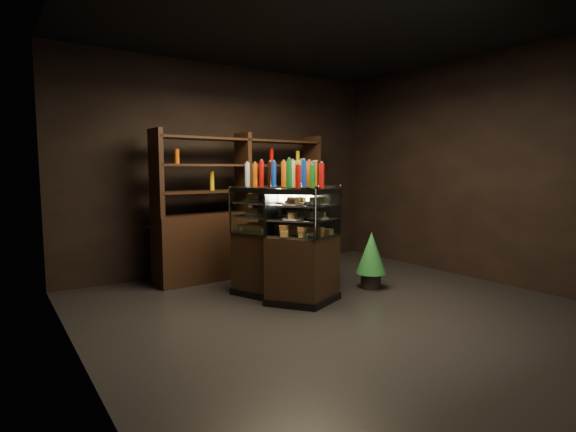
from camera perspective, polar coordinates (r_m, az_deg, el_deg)
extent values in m
plane|color=black|center=(4.92, 6.38, -11.81)|extent=(5.00, 5.00, 0.00)
cube|color=black|center=(6.78, -7.41, 5.95)|extent=(5.00, 0.02, 3.00)
cube|color=black|center=(6.59, 23.37, 5.51)|extent=(0.02, 5.00, 3.00)
cube|color=black|center=(3.59, -25.39, 5.37)|extent=(0.02, 5.00, 3.00)
cube|color=black|center=(4.92, 6.82, 23.70)|extent=(5.00, 5.00, 0.02)
cube|color=black|center=(5.37, 2.14, -6.07)|extent=(1.27, 1.15, 0.76)
cube|color=black|center=(5.45, 2.13, -9.55)|extent=(1.31, 1.19, 0.08)
cube|color=black|center=(5.26, 2.18, 3.37)|extent=(1.27, 1.15, 0.06)
cube|color=silver|center=(5.30, 2.16, -1.96)|extent=(1.21, 1.09, 0.02)
cube|color=silver|center=(5.28, 2.16, -0.05)|extent=(1.21, 1.09, 0.02)
cube|color=silver|center=(5.27, 2.17, 1.68)|extent=(1.21, 1.09, 0.02)
cube|color=white|center=(5.20, 5.32, 0.70)|extent=(0.94, 0.69, 0.53)
cylinder|color=silver|center=(5.76, 6.63, 1.21)|extent=(0.03, 0.03, 0.55)
cylinder|color=silver|center=(4.64, 3.47, 0.07)|extent=(0.03, 0.03, 0.55)
cube|color=black|center=(5.29, -0.44, -6.26)|extent=(0.97, 1.29, 0.76)
cube|color=black|center=(5.37, -0.44, -9.78)|extent=(1.00, 1.33, 0.08)
cube|color=black|center=(5.17, -0.45, 3.34)|extent=(0.97, 1.29, 0.06)
cube|color=silver|center=(5.22, -0.44, -2.09)|extent=(0.91, 1.23, 0.02)
cube|color=silver|center=(5.20, -0.45, -0.15)|extent=(0.91, 1.23, 0.02)
cube|color=silver|center=(5.18, -0.45, 1.61)|extent=(0.91, 1.23, 0.02)
cube|color=white|center=(4.95, -2.39, 0.45)|extent=(0.44, 1.07, 0.53)
cylinder|color=silver|center=(4.64, 3.47, 0.07)|extent=(0.03, 0.03, 0.55)
cylinder|color=silver|center=(5.32, -7.38, 0.80)|extent=(0.03, 0.03, 0.55)
cube|color=#BC7243|center=(4.83, 0.78, -2.29)|extent=(0.20, 0.18, 0.06)
cube|color=#BC7243|center=(4.99, 1.37, -2.04)|extent=(0.20, 0.18, 0.06)
cube|color=#BC7243|center=(5.14, 1.93, -1.80)|extent=(0.20, 0.18, 0.06)
cube|color=#BC7243|center=(5.29, 2.46, -1.57)|extent=(0.20, 0.18, 0.06)
cube|color=#BC7243|center=(5.45, 2.95, -1.36)|extent=(0.20, 0.18, 0.06)
cube|color=#BC7243|center=(5.60, 3.42, -1.15)|extent=(0.20, 0.18, 0.06)
cube|color=#BC7243|center=(5.75, 3.87, -0.96)|extent=(0.20, 0.18, 0.06)
cylinder|color=white|center=(4.87, 0.63, -0.37)|extent=(0.24, 0.24, 0.01)
cube|color=#BC7243|center=(4.86, 0.63, 0.04)|extent=(0.19, 0.17, 0.05)
cylinder|color=white|center=(5.14, 1.68, -0.02)|extent=(0.24, 0.24, 0.01)
cube|color=#BC7243|center=(5.14, 1.68, 0.36)|extent=(0.19, 0.17, 0.05)
cylinder|color=white|center=(5.42, 2.62, 0.29)|extent=(0.24, 0.24, 0.01)
cube|color=#BC7243|center=(5.42, 2.63, 0.65)|extent=(0.19, 0.17, 0.05)
cylinder|color=white|center=(5.70, 3.47, 0.57)|extent=(0.24, 0.24, 0.01)
cube|color=#BC7243|center=(5.70, 3.47, 0.91)|extent=(0.19, 0.17, 0.05)
cylinder|color=white|center=(4.85, 0.64, 1.51)|extent=(0.24, 0.24, 0.02)
cube|color=#BC7243|center=(4.85, 0.64, 1.92)|extent=(0.19, 0.17, 0.05)
cylinder|color=white|center=(5.13, 1.69, 1.76)|extent=(0.24, 0.24, 0.02)
cube|color=#BC7243|center=(5.13, 1.69, 2.14)|extent=(0.19, 0.17, 0.05)
cylinder|color=white|center=(5.41, 2.63, 1.98)|extent=(0.24, 0.24, 0.02)
cube|color=#BC7243|center=(5.40, 2.63, 2.34)|extent=(0.19, 0.17, 0.05)
cylinder|color=white|center=(5.69, 3.48, 2.17)|extent=(0.24, 0.24, 0.02)
cube|color=#BC7243|center=(5.69, 3.48, 2.52)|extent=(0.19, 0.17, 0.05)
cube|color=#BC7243|center=(5.48, -4.83, -1.32)|extent=(0.15, 0.20, 0.06)
cube|color=#BC7243|center=(5.38, -3.48, -1.45)|extent=(0.15, 0.20, 0.06)
cube|color=#BC7243|center=(5.29, -2.08, -1.58)|extent=(0.15, 0.20, 0.06)
cube|color=#BC7243|center=(5.19, -0.62, -1.71)|extent=(0.15, 0.20, 0.06)
cube|color=#BC7243|center=(5.10, 0.88, -1.85)|extent=(0.15, 0.20, 0.06)
cube|color=#BC7243|center=(5.02, 2.44, -1.99)|extent=(0.15, 0.20, 0.06)
cube|color=#BC7243|center=(4.94, 4.05, -2.13)|extent=(0.15, 0.20, 0.06)
cylinder|color=white|center=(5.46, -4.27, 0.31)|extent=(0.24, 0.24, 0.01)
cube|color=#BC7243|center=(5.45, -4.28, 0.67)|extent=(0.14, 0.19, 0.05)
cylinder|color=white|center=(5.28, -1.76, 0.14)|extent=(0.24, 0.24, 0.01)
cube|color=#BC7243|center=(5.28, -1.76, 0.51)|extent=(0.14, 0.19, 0.05)
cylinder|color=white|center=(5.12, 0.91, -0.05)|extent=(0.24, 0.24, 0.01)
cube|color=#BC7243|center=(5.11, 0.91, 0.33)|extent=(0.14, 0.19, 0.05)
cylinder|color=white|center=(4.97, 3.76, -0.25)|extent=(0.24, 0.24, 0.01)
cube|color=#BC7243|center=(4.96, 3.76, 0.15)|extent=(0.14, 0.19, 0.05)
cylinder|color=white|center=(5.44, -4.29, 1.99)|extent=(0.24, 0.24, 0.02)
cube|color=#BC7243|center=(5.44, -4.29, 2.36)|extent=(0.14, 0.19, 0.05)
cylinder|color=white|center=(5.27, -1.77, 1.87)|extent=(0.24, 0.24, 0.02)
cube|color=#BC7243|center=(5.26, -1.77, 2.25)|extent=(0.14, 0.19, 0.05)
cylinder|color=white|center=(5.10, 0.92, 1.74)|extent=(0.24, 0.24, 0.02)
cube|color=#BC7243|center=(5.10, 0.92, 2.13)|extent=(0.14, 0.19, 0.05)
cylinder|color=white|center=(4.95, 3.77, 1.59)|extent=(0.24, 0.24, 0.02)
cube|color=#BC7243|center=(4.95, 3.78, 1.99)|extent=(0.14, 0.19, 0.05)
cylinder|color=silver|center=(4.79, 0.46, 5.15)|extent=(0.06, 0.06, 0.28)
cylinder|color=silver|center=(4.79, 0.46, 6.95)|extent=(0.03, 0.03, 0.02)
cylinder|color=#0F38B2|center=(4.88, 0.83, 5.17)|extent=(0.06, 0.06, 0.28)
cylinder|color=silver|center=(4.88, 0.84, 6.93)|extent=(0.03, 0.03, 0.02)
cylinder|color=yellow|center=(4.98, 1.19, 5.18)|extent=(0.06, 0.06, 0.28)
cylinder|color=silver|center=(4.98, 1.19, 6.91)|extent=(0.03, 0.03, 0.02)
cylinder|color=#B20C0A|center=(5.07, 1.53, 5.20)|extent=(0.06, 0.06, 0.28)
cylinder|color=silver|center=(5.07, 1.54, 6.89)|extent=(0.03, 0.03, 0.02)
cylinder|color=#147223|center=(5.16, 1.87, 5.21)|extent=(0.06, 0.06, 0.28)
cylinder|color=silver|center=(5.16, 1.87, 6.88)|extent=(0.03, 0.03, 0.02)
cylinder|color=#D8590A|center=(5.25, 2.19, 5.23)|extent=(0.06, 0.06, 0.28)
cylinder|color=silver|center=(5.25, 2.19, 6.86)|extent=(0.03, 0.03, 0.02)
cylinder|color=black|center=(5.35, 2.49, 5.24)|extent=(0.06, 0.06, 0.28)
cylinder|color=silver|center=(5.35, 2.50, 6.85)|extent=(0.03, 0.03, 0.02)
cylinder|color=silver|center=(5.44, 2.79, 5.25)|extent=(0.06, 0.06, 0.28)
cylinder|color=silver|center=(5.44, 2.80, 6.83)|extent=(0.03, 0.03, 0.02)
cylinder|color=#0F38B2|center=(5.53, 3.08, 5.26)|extent=(0.06, 0.06, 0.28)
cylinder|color=silver|center=(5.53, 3.09, 6.82)|extent=(0.03, 0.03, 0.02)
cylinder|color=yellow|center=(5.63, 3.36, 5.28)|extent=(0.06, 0.06, 0.28)
cylinder|color=silver|center=(5.63, 3.37, 6.80)|extent=(0.03, 0.03, 0.02)
cylinder|color=#B20C0A|center=(5.72, 3.63, 5.29)|extent=(0.06, 0.06, 0.28)
cylinder|color=silver|center=(5.72, 3.64, 6.79)|extent=(0.03, 0.03, 0.02)
cylinder|color=silver|center=(5.46, -4.70, 5.24)|extent=(0.06, 0.06, 0.28)
cylinder|color=silver|center=(5.46, -4.71, 6.82)|extent=(0.03, 0.03, 0.02)
cylinder|color=#0F38B2|center=(5.40, -3.88, 5.24)|extent=(0.06, 0.06, 0.28)
cylinder|color=silver|center=(5.40, -3.90, 6.83)|extent=(0.03, 0.03, 0.02)
cylinder|color=yellow|center=(5.34, -3.05, 5.24)|extent=(0.06, 0.06, 0.28)
cylinder|color=silver|center=(5.34, -3.06, 6.85)|extent=(0.03, 0.03, 0.02)
cylinder|color=#B20C0A|center=(5.28, -2.20, 5.23)|extent=(0.06, 0.06, 0.28)
cylinder|color=silver|center=(5.28, -2.21, 6.86)|extent=(0.03, 0.03, 0.02)
cylinder|color=#147223|center=(5.22, -1.34, 5.23)|extent=(0.06, 0.06, 0.28)
cylinder|color=silver|center=(5.22, -1.34, 6.87)|extent=(0.03, 0.03, 0.02)
cylinder|color=#D8590A|center=(5.17, -0.45, 5.22)|extent=(0.06, 0.06, 0.28)
cylinder|color=silver|center=(5.17, -0.45, 6.88)|extent=(0.03, 0.03, 0.02)
cylinder|color=black|center=(5.12, 0.46, 5.21)|extent=(0.06, 0.06, 0.28)
cylinder|color=silver|center=(5.12, 0.46, 6.89)|extent=(0.03, 0.03, 0.02)
cylinder|color=silver|center=(5.06, 1.38, 5.20)|extent=(0.06, 0.06, 0.28)
cylinder|color=silver|center=(5.06, 1.38, 6.90)|extent=(0.03, 0.03, 0.02)
cylinder|color=#0F38B2|center=(5.01, 2.32, 5.19)|extent=(0.06, 0.06, 0.28)
cylinder|color=silver|center=(5.01, 2.33, 6.90)|extent=(0.03, 0.03, 0.02)
cylinder|color=yellow|center=(4.96, 3.29, 5.17)|extent=(0.06, 0.06, 0.28)
cylinder|color=silver|center=(4.96, 3.30, 6.90)|extent=(0.03, 0.03, 0.02)
cylinder|color=#B20C0A|center=(4.91, 4.27, 5.16)|extent=(0.06, 0.06, 0.28)
cylinder|color=silver|center=(4.91, 4.28, 6.91)|extent=(0.03, 0.03, 0.02)
cylinder|color=black|center=(5.84, 10.46, -8.05)|extent=(0.25, 0.25, 0.19)
cone|color=#17521F|center=(5.76, 10.53, -4.60)|extent=(0.38, 0.38, 0.52)
cone|color=#17521F|center=(5.73, 10.57, -2.90)|extent=(0.29, 0.29, 0.37)
cube|color=black|center=(6.46, -5.63, -3.39)|extent=(2.59, 0.54, 0.90)
cube|color=black|center=(5.82, -16.40, 5.25)|extent=(0.08, 0.38, 1.10)
cube|color=black|center=(6.37, -5.73, 5.52)|extent=(0.08, 0.38, 1.10)
cube|color=black|center=(7.10, 3.02, 5.59)|extent=(0.08, 0.38, 1.10)
cube|color=black|center=(6.38, -5.70, 3.27)|extent=(2.53, 0.49, 0.03)
cube|color=black|center=(6.37, -5.73, 6.42)|extent=(2.53, 0.49, 0.03)
cube|color=black|center=(6.38, -5.77, 9.56)|extent=(2.53, 0.49, 0.03)
cylinder|color=silver|center=(5.93, -13.84, 4.13)|extent=(0.06, 0.06, 0.22)
cylinder|color=#0F38B2|center=(6.13, -9.63, 4.28)|extent=(0.06, 0.06, 0.22)
cylinder|color=yellow|center=(6.37, -5.71, 4.39)|extent=(0.06, 0.06, 0.22)
cylinder|color=#B20C0A|center=(6.64, -2.09, 4.49)|extent=(0.06, 0.06, 0.22)
cylinder|color=#147223|center=(6.93, 1.24, 4.55)|extent=(0.06, 0.06, 0.22)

